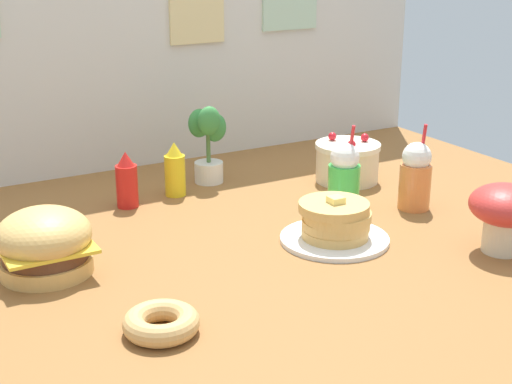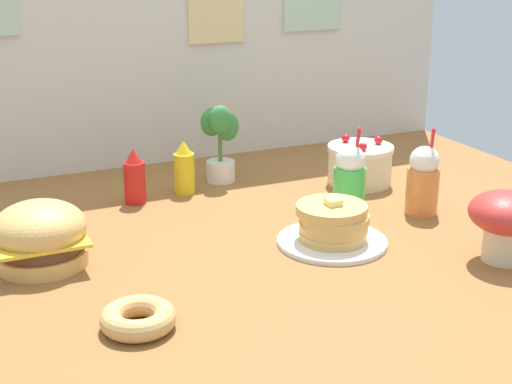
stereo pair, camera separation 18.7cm
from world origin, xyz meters
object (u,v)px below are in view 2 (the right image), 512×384
object	(u,v)px
potted_plant	(220,140)
mushroom_stool	(506,219)
layer_cake	(360,164)
cream_soda_cup	(350,180)
ketchup_bottle	(135,178)
donut_pink_glaze	(138,318)
mustard_bottle	(184,169)
burger	(40,236)
pancake_stack	(333,227)
orange_float_cup	(423,181)

from	to	relation	value
potted_plant	mushroom_stool	size ratio (longest dim) A/B	1.39
layer_cake	cream_soda_cup	bearing A→B (deg)	-128.27
cream_soda_cup	potted_plant	distance (m)	0.53
ketchup_bottle	donut_pink_glaze	bearing A→B (deg)	-105.30
layer_cake	mustard_bottle	size ratio (longest dim) A/B	1.25
mustard_bottle	cream_soda_cup	world-z (taller)	cream_soda_cup
layer_cake	donut_pink_glaze	world-z (taller)	layer_cake
layer_cake	mushroom_stool	world-z (taller)	mushroom_stool
potted_plant	cream_soda_cup	bearing A→B (deg)	-61.65
donut_pink_glaze	potted_plant	size ratio (longest dim) A/B	0.61
burger	mustard_bottle	distance (m)	0.68
pancake_stack	layer_cake	size ratio (longest dim) A/B	1.36
layer_cake	mushroom_stool	bearing A→B (deg)	-89.84
burger	orange_float_cup	xyz separation A→B (m)	(1.16, -0.09, 0.02)
ketchup_bottle	orange_float_cup	bearing A→B (deg)	-30.49
ketchup_bottle	orange_float_cup	xyz separation A→B (m)	(0.80, -0.47, 0.02)
mustard_bottle	ketchup_bottle	bearing A→B (deg)	-170.81
mustard_bottle	mushroom_stool	bearing A→B (deg)	-56.02
cream_soda_cup	donut_pink_glaze	distance (m)	0.94
ketchup_bottle	potted_plant	distance (m)	0.36
pancake_stack	donut_pink_glaze	size ratio (longest dim) A/B	1.83
layer_cake	potted_plant	distance (m)	0.50
pancake_stack	mushroom_stool	distance (m)	0.47
pancake_stack	potted_plant	bearing A→B (deg)	96.41
orange_float_cup	donut_pink_glaze	size ratio (longest dim) A/B	1.61
pancake_stack	potted_plant	distance (m)	0.68
pancake_stack	layer_cake	bearing A→B (deg)	50.56
cream_soda_cup	mushroom_stool	bearing A→B (deg)	-69.28
mustard_bottle	mushroom_stool	xyz separation A→B (m)	(0.60, -0.89, 0.03)
mustard_bottle	layer_cake	bearing A→B (deg)	-15.04
cream_soda_cup	donut_pink_glaze	size ratio (longest dim) A/B	1.61
burger	potted_plant	xyz separation A→B (m)	(0.70, 0.48, 0.07)
mushroom_stool	potted_plant	bearing A→B (deg)	114.54
mustard_bottle	donut_pink_glaze	distance (m)	0.94
burger	mustard_bottle	xyz separation A→B (m)	(0.54, 0.40, 0.00)
burger	donut_pink_glaze	size ratio (longest dim) A/B	1.43
orange_float_cup	pancake_stack	bearing A→B (deg)	-165.18
pancake_stack	mustard_bottle	size ratio (longest dim) A/B	1.70
ketchup_bottle	orange_float_cup	distance (m)	0.93
layer_cake	ketchup_bottle	xyz separation A→B (m)	(-0.78, 0.13, 0.01)
pancake_stack	mustard_bottle	xyz separation A→B (m)	(-0.24, 0.60, 0.03)
donut_pink_glaze	cream_soda_cup	bearing A→B (deg)	28.84
cream_soda_cup	donut_pink_glaze	xyz separation A→B (m)	(-0.82, -0.45, -0.08)
burger	potted_plant	bearing A→B (deg)	34.05
burger	orange_float_cup	distance (m)	1.16
ketchup_bottle	mushroom_stool	distance (m)	1.16
layer_cake	orange_float_cup	world-z (taller)	orange_float_cup
ketchup_bottle	mustard_bottle	size ratio (longest dim) A/B	1.00
layer_cake	mustard_bottle	bearing A→B (deg)	164.96
pancake_stack	mushroom_stool	world-z (taller)	mushroom_stool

